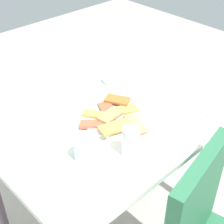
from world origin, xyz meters
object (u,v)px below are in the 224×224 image
Objects in this scene: spoon at (220,107)px; soda_can at (131,141)px; salad_plate_greens at (114,79)px; drinking_glass at (84,149)px; dining_table at (110,135)px; paper_napkin at (216,106)px; fork at (213,104)px; pide_platter at (114,116)px.

soda_can is at bearing -5.88° from spoon.
drinking_glass reaches higher than salad_plate_greens.
dining_table is 0.51m from paper_napkin.
spoon is at bearing 93.75° from fork.
soda_can is 0.52m from fork.
fork is (-0.42, 0.26, 0.10)m from dining_table.
salad_plate_greens is at bearing -68.14° from paper_napkin.
paper_napkin is (-0.41, 0.25, -0.01)m from pide_platter.
spoon is (-0.20, 0.50, -0.01)m from salad_plate_greens.
drinking_glass is at bearing -12.82° from spoon.
paper_napkin is (-0.52, 0.05, -0.06)m from soda_can.
dining_table is 5.50× the size of spoon.
pide_platter is 2.34× the size of paper_napkin.
fork is at bearing 176.60° from soda_can.
soda_can is (0.32, 0.44, 0.04)m from salad_plate_greens.
dining_table is 3.24× the size of pide_platter.
pide_platter is 1.42× the size of salad_plate_greens.
paper_napkin is at bearing 146.72° from dining_table.
dining_table is at bearing -27.77° from fork.
spoon is at bearing 90.00° from paper_napkin.
soda_can is 0.53m from paper_napkin.
paper_napkin is (-0.66, 0.15, -0.04)m from drinking_glass.
fork is at bearing 150.07° from pide_platter.
spoon is (-0.42, 0.29, 0.10)m from dining_table.
drinking_glass reaches higher than spoon.
pide_platter is (-0.01, 0.02, 0.11)m from dining_table.
pide_platter is 3.69× the size of drinking_glass.
fork is (-0.41, 0.24, -0.01)m from pide_platter.
pide_platter is 1.70× the size of spoon.
soda_can reaches higher than fork.
salad_plate_greens is 0.52m from paper_napkin.
paper_napkin is 0.73× the size of spoon.
pide_platter reaches higher than paper_napkin.
salad_plate_greens is 1.32× the size of fork.
salad_plate_greens reaches higher than dining_table.
pide_platter is 2.66× the size of soda_can.
soda_can is at bearing 144.76° from drinking_glass.
pide_platter is 0.47m from fork.
salad_plate_greens is at bearing -132.82° from pide_platter.
spoon is at bearing 146.44° from pide_platter.
dining_table is 0.11m from pide_platter.
soda_can is (0.11, 0.21, 0.05)m from pide_platter.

